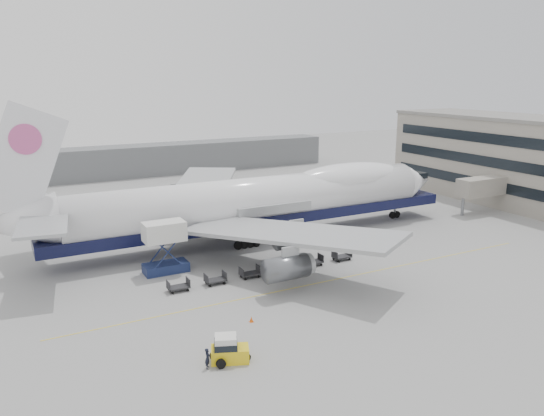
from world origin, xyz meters
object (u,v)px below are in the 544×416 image
ground_worker (208,358)px  catering_truck (165,244)px  airliner (261,200)px  baggage_tug (228,350)px

ground_worker → catering_truck: bearing=23.3°
airliner → baggage_tug: bearing=-121.3°
baggage_tug → airliner: bearing=80.6°
airliner → baggage_tug: (-17.44, -28.72, -4.64)m
airliner → baggage_tug: airliner is taller
baggage_tug → ground_worker: bearing=-150.6°
catering_truck → baggage_tug: (-1.47, -22.00, -2.46)m
baggage_tug → ground_worker: 1.90m
airliner → ground_worker: (-19.32, -28.96, -4.77)m
airliner → catering_truck: bearing=-157.2°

